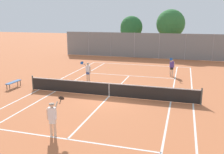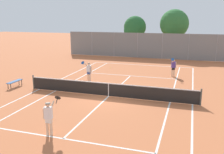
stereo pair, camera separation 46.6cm
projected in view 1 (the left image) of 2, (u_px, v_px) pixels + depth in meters
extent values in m
plane|color=#BC663D|center=(109.00, 96.00, 17.09)|extent=(120.00, 120.00, 0.00)
cube|color=silver|center=(140.00, 65.00, 28.19)|extent=(11.00, 0.10, 0.01)
cube|color=silver|center=(39.00, 90.00, 18.58)|extent=(0.10, 23.80, 0.01)
cube|color=silver|center=(193.00, 104.00, 15.59)|extent=(0.10, 23.80, 0.01)
cube|color=silver|center=(55.00, 91.00, 18.21)|extent=(0.10, 23.80, 0.01)
cube|color=silver|center=(171.00, 102.00, 15.97)|extent=(0.10, 23.80, 0.01)
cube|color=silver|center=(68.00, 139.00, 11.11)|extent=(8.26, 0.10, 0.01)
cube|color=silver|center=(129.00, 76.00, 23.06)|extent=(8.26, 0.10, 0.01)
cube|color=silver|center=(109.00, 96.00, 17.09)|extent=(0.10, 12.80, 0.01)
cylinder|color=#474C47|center=(33.00, 83.00, 18.57)|extent=(0.10, 0.10, 1.07)
cylinder|color=#474C47|center=(201.00, 96.00, 15.35)|extent=(0.10, 0.10, 1.07)
cube|color=black|center=(109.00, 90.00, 16.98)|extent=(11.90, 0.02, 0.89)
cube|color=white|center=(109.00, 83.00, 16.87)|extent=(11.90, 0.03, 0.06)
cube|color=white|center=(109.00, 90.00, 16.98)|extent=(0.05, 0.03, 0.89)
cylinder|color=beige|center=(51.00, 127.00, 11.35)|extent=(0.13, 0.13, 0.82)
cylinder|color=beige|center=(55.00, 128.00, 11.32)|extent=(0.13, 0.13, 0.82)
cube|color=white|center=(53.00, 121.00, 11.26)|extent=(0.30, 0.21, 0.24)
cube|color=white|center=(52.00, 113.00, 11.17)|extent=(0.36, 0.24, 0.56)
sphere|color=beige|center=(52.00, 105.00, 11.08)|extent=(0.22, 0.22, 0.22)
cylinder|color=black|center=(52.00, 104.00, 11.06)|extent=(0.23, 0.23, 0.02)
cylinder|color=beige|center=(48.00, 114.00, 11.22)|extent=(0.08, 0.08, 0.52)
cylinder|color=beige|center=(56.00, 106.00, 11.22)|extent=(0.13, 0.46, 0.35)
cylinder|color=black|center=(60.00, 101.00, 11.41)|extent=(0.06, 0.25, 0.22)
cylinder|color=black|center=(61.00, 98.00, 11.50)|extent=(0.30, 0.23, 0.23)
cylinder|color=beige|center=(89.00, 77.00, 20.87)|extent=(0.13, 0.13, 0.82)
cylinder|color=beige|center=(87.00, 77.00, 20.95)|extent=(0.13, 0.13, 0.82)
cube|color=#334C8C|center=(88.00, 73.00, 20.83)|extent=(0.30, 0.22, 0.24)
cube|color=white|center=(88.00, 69.00, 20.75)|extent=(0.36, 0.24, 0.56)
sphere|color=beige|center=(88.00, 64.00, 20.66)|extent=(0.22, 0.22, 0.22)
cylinder|color=black|center=(88.00, 63.00, 20.64)|extent=(0.23, 0.23, 0.02)
cylinder|color=beige|center=(90.00, 70.00, 20.67)|extent=(0.08, 0.08, 0.52)
cylinder|color=beige|center=(86.00, 65.00, 20.61)|extent=(0.14, 0.46, 0.35)
cylinder|color=#1E4C99|center=(83.00, 64.00, 20.39)|extent=(0.07, 0.25, 0.22)
cylinder|color=#1E4C99|center=(82.00, 63.00, 20.26)|extent=(0.30, 0.23, 0.23)
cylinder|color=beige|center=(172.00, 72.00, 22.82)|extent=(0.13, 0.13, 0.82)
cylinder|color=beige|center=(170.00, 72.00, 22.81)|extent=(0.13, 0.13, 0.82)
cube|color=black|center=(172.00, 68.00, 22.74)|extent=(0.33, 0.27, 0.24)
cube|color=#4C388C|center=(172.00, 64.00, 22.65)|extent=(0.39, 0.31, 0.56)
sphere|color=beige|center=(172.00, 60.00, 22.56)|extent=(0.22, 0.22, 0.22)
cylinder|color=black|center=(172.00, 59.00, 22.54)|extent=(0.23, 0.23, 0.02)
cylinder|color=beige|center=(174.00, 65.00, 22.68)|extent=(0.08, 0.08, 0.52)
cylinder|color=beige|center=(171.00, 61.00, 22.44)|extent=(0.24, 0.45, 0.35)
cylinder|color=#1E4C99|center=(171.00, 60.00, 22.14)|extent=(0.12, 0.25, 0.22)
cylinder|color=#1E4C99|center=(171.00, 59.00, 21.99)|extent=(0.33, 0.28, 0.23)
sphere|color=#D1DB33|center=(68.00, 85.00, 19.76)|extent=(0.07, 0.07, 0.07)
sphere|color=#D1DB33|center=(108.00, 68.00, 26.56)|extent=(0.07, 0.07, 0.07)
cube|color=#33598C|center=(13.00, 82.00, 19.09)|extent=(0.36, 1.50, 0.05)
cylinder|color=#262626|center=(20.00, 83.00, 19.71)|extent=(0.05, 0.05, 0.41)
cylinder|color=#262626|center=(10.00, 87.00, 18.52)|extent=(0.05, 0.05, 0.41)
cylinder|color=#262626|center=(18.00, 83.00, 19.78)|extent=(0.05, 0.05, 0.41)
cylinder|color=#262626|center=(7.00, 87.00, 18.59)|extent=(0.05, 0.05, 0.41)
cylinder|color=gray|center=(67.00, 43.00, 35.52)|extent=(0.08, 0.08, 3.28)
cylinder|color=gray|center=(89.00, 44.00, 34.65)|extent=(0.08, 0.08, 3.28)
cylinder|color=gray|center=(111.00, 44.00, 33.77)|extent=(0.08, 0.08, 3.28)
cylinder|color=gray|center=(134.00, 45.00, 32.89)|extent=(0.08, 0.08, 3.28)
cylinder|color=gray|center=(159.00, 46.00, 32.02)|extent=(0.08, 0.08, 3.28)
cylinder|color=gray|center=(185.00, 47.00, 31.14)|extent=(0.08, 0.08, 3.28)
cylinder|color=gray|center=(213.00, 48.00, 30.26)|extent=(0.08, 0.08, 3.28)
cube|color=slate|center=(147.00, 46.00, 32.45)|extent=(22.64, 0.02, 3.24)
cylinder|color=brown|center=(131.00, 44.00, 36.85)|extent=(0.20, 0.20, 2.70)
sphere|color=#26602D|center=(131.00, 27.00, 36.26)|extent=(3.21, 3.21, 3.21)
sphere|color=#26602D|center=(128.00, 30.00, 36.18)|extent=(2.24, 2.24, 2.24)
cylinder|color=brown|center=(169.00, 45.00, 34.94)|extent=(0.25, 0.25, 3.00)
sphere|color=#2D6B33|center=(171.00, 24.00, 34.27)|extent=(3.91, 3.91, 3.91)
sphere|color=#2D6B33|center=(175.00, 27.00, 34.13)|extent=(2.24, 2.24, 2.24)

